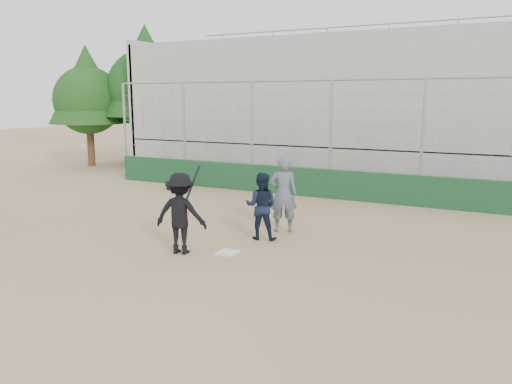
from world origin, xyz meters
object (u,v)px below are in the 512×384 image
at_px(catcher_crouched, 261,217).
at_px(umpire, 283,198).
at_px(equipment_bag, 176,186).
at_px(batter_at_plate, 181,213).

bearing_deg(catcher_crouched, umpire, 79.49).
distance_m(catcher_crouched, equipment_bag, 7.27).
bearing_deg(batter_at_plate, umpire, 64.45).
distance_m(umpire, equipment_bag, 6.92).
height_order(batter_at_plate, equipment_bag, batter_at_plate).
bearing_deg(equipment_bag, batter_at_plate, -53.17).
distance_m(catcher_crouched, umpire, 1.00).
distance_m(batter_at_plate, umpire, 2.98).
xyz_separation_m(catcher_crouched, equipment_bag, (-5.75, 4.43, -0.39)).
bearing_deg(catcher_crouched, equipment_bag, 142.42).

